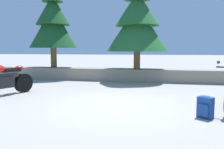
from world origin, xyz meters
The scene contains 6 objects.
ground_plane centered at (0.00, 0.00, 0.00)m, with size 120.00×120.00×0.00m, color gray.
stone_wall centered at (0.00, 4.80, 0.28)m, with size 36.00×0.80×0.55m, color gray.
motorcycle_red_near_left centered at (-3.58, 0.45, 0.49)m, with size 0.99×1.98×1.18m.
rider_backpack centered at (2.09, -0.81, 0.24)m, with size 0.35×0.35×0.47m.
pine_tree_far_left centered at (-4.07, 4.99, 2.77)m, with size 2.24×2.24×3.98m.
pine_tree_mid_left centered at (0.01, 4.73, 2.63)m, with size 2.67×2.67×3.86m.
Camera 1 is at (1.29, -6.08, 1.41)m, focal length 39.53 mm.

